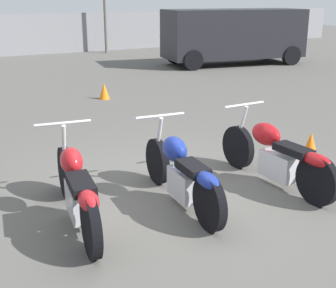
{
  "coord_description": "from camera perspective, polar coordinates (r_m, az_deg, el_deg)",
  "views": [
    {
      "loc": [
        -2.87,
        -5.01,
        2.49
      ],
      "look_at": [
        0.0,
        0.01,
        0.65
      ],
      "focal_mm": 50.0,
      "sensor_mm": 36.0,
      "label": 1
    }
  ],
  "objects": [
    {
      "name": "ground_plane",
      "position": [
        6.29,
        0.03,
        -5.67
      ],
      "size": [
        60.0,
        60.0,
        0.0
      ],
      "primitive_type": "plane",
      "color": "#5B5954"
    },
    {
      "name": "traffic_cone_far",
      "position": [
        11.88,
        -7.78,
        6.43
      ],
      "size": [
        0.26,
        0.26,
        0.41
      ],
      "color": "orange",
      "rests_on": "ground_plane"
    },
    {
      "name": "parked_van",
      "position": [
        17.93,
        8.0,
        13.15
      ],
      "size": [
        5.4,
        2.8,
        2.01
      ],
      "rotation": [
        0.0,
        0.0,
        1.38
      ],
      "color": "black",
      "rests_on": "ground_plane"
    },
    {
      "name": "traffic_cone_near",
      "position": [
        7.4,
        16.93,
        -0.62
      ],
      "size": [
        0.34,
        0.34,
        0.53
      ],
      "color": "orange",
      "rests_on": "ground_plane"
    },
    {
      "name": "motorcycle_slot_1",
      "position": [
        5.72,
        1.75,
        -3.56
      ],
      "size": [
        0.68,
        2.12,
        1.0
      ],
      "rotation": [
        0.0,
        0.0,
        -0.11
      ],
      "color": "black",
      "rests_on": "ground_plane"
    },
    {
      "name": "motorcycle_slot_2",
      "position": [
        6.48,
        13.11,
        -1.39
      ],
      "size": [
        0.7,
        2.19,
        1.01
      ],
      "rotation": [
        0.0,
        0.0,
        0.01
      ],
      "color": "black",
      "rests_on": "ground_plane"
    },
    {
      "name": "motorcycle_slot_0",
      "position": [
        5.34,
        -11.05,
        -5.44
      ],
      "size": [
        0.7,
        2.23,
        1.02
      ],
      "rotation": [
        0.0,
        0.0,
        -0.16
      ],
      "color": "black",
      "rests_on": "ground_plane"
    }
  ]
}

